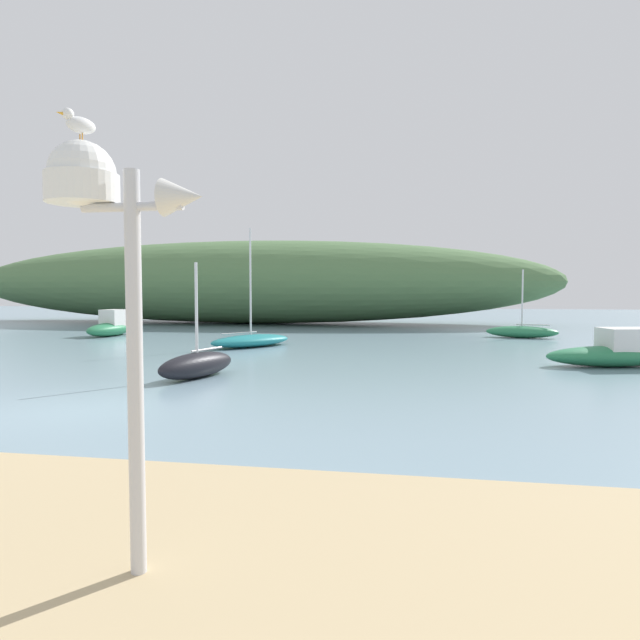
{
  "coord_description": "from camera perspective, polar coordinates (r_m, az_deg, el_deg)",
  "views": [
    {
      "loc": [
        6.44,
        -9.85,
        2.37
      ],
      "look_at": [
        3.66,
        6.32,
        1.45
      ],
      "focal_mm": 30.74,
      "sensor_mm": 36.0,
      "label": 1
    }
  ],
  "objects": [
    {
      "name": "distant_hill",
      "position": [
        39.19,
        -7.47,
        3.93
      ],
      "size": [
        42.7,
        10.24,
        5.78
      ],
      "primitive_type": "ellipsoid",
      "color": "#517547",
      "rests_on": "ground"
    },
    {
      "name": "sailboat_by_sandbar",
      "position": [
        28.58,
        20.26,
        -1.15
      ],
      "size": [
        3.51,
        1.72,
        3.34
      ],
      "color": "#287A4C",
      "rests_on": "ground"
    },
    {
      "name": "seagull_on_radar",
      "position": [
        4.68,
        -23.81,
        18.24
      ],
      "size": [
        0.21,
        0.28,
        0.22
      ],
      "color": "orange",
      "rests_on": "mast_structure"
    },
    {
      "name": "motorboat_near_shore",
      "position": [
        29.85,
        -20.95,
        -0.62
      ],
      "size": [
        1.5,
        3.35,
        1.34
      ],
      "color": "#287A4C",
      "rests_on": "ground"
    },
    {
      "name": "mast_structure",
      "position": [
        4.48,
        -21.82,
        10.11
      ],
      "size": [
        1.22,
        0.54,
        3.28
      ],
      "color": "silver",
      "rests_on": "beach_sand"
    },
    {
      "name": "motorboat_inner_mooring",
      "position": [
        19.21,
        28.49,
        -2.96
      ],
      "size": [
        4.43,
        2.29,
        1.18
      ],
      "color": "#287A4C",
      "rests_on": "ground"
    },
    {
      "name": "ground_plane",
      "position": [
        12.01,
        -23.21,
        -8.44
      ],
      "size": [
        120.0,
        120.0,
        0.0
      ],
      "primitive_type": "plane",
      "color": "#7A99A8"
    },
    {
      "name": "sailboat_far_right",
      "position": [
        15.08,
        -12.67,
        -4.54
      ],
      "size": [
        1.62,
        2.92,
        3.09
      ],
      "color": "black",
      "rests_on": "ground"
    },
    {
      "name": "sailboat_east_reach",
      "position": [
        22.76,
        -7.21,
        -2.09
      ],
      "size": [
        3.37,
        3.89,
        4.87
      ],
      "color": "teal",
      "rests_on": "ground"
    }
  ]
}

